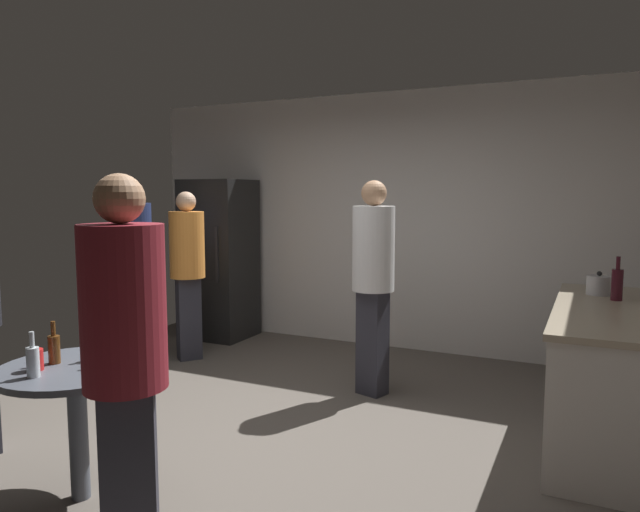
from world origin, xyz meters
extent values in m
cube|color=#5B544C|center=(0.00, 0.00, -0.05)|extent=(5.20, 5.20, 0.10)
cube|color=silver|center=(0.00, 2.63, 1.35)|extent=(5.32, 0.06, 2.70)
cube|color=black|center=(-1.68, 2.20, 0.90)|extent=(0.70, 0.65, 1.80)
cube|color=#262628|center=(-1.47, 1.86, 0.99)|extent=(0.03, 0.03, 0.60)
cube|color=beige|center=(2.28, 0.97, 0.43)|extent=(0.60, 1.91, 0.86)
cube|color=tan|center=(2.28, 0.97, 0.88)|extent=(0.64, 1.95, 0.04)
cylinder|color=#B2B2B7|center=(2.23, 1.46, 0.97)|extent=(0.17, 0.17, 0.14)
sphere|color=black|center=(2.23, 1.46, 1.06)|extent=(0.04, 0.04, 0.04)
cone|color=#B2B2B7|center=(2.35, 1.46, 0.98)|extent=(0.09, 0.04, 0.06)
cylinder|color=#3F141E|center=(2.34, 1.26, 1.01)|extent=(0.08, 0.08, 0.22)
cylinder|color=#3F141E|center=(2.34, 1.26, 1.17)|extent=(0.03, 0.03, 0.09)
cylinder|color=#4C515B|center=(-0.27, -1.10, 0.35)|extent=(0.10, 0.10, 0.70)
cylinder|color=#4C515B|center=(-0.27, -1.10, 0.72)|extent=(0.80, 0.80, 0.03)
cylinder|color=#8C5919|center=(-0.24, -0.95, 0.81)|extent=(0.06, 0.06, 0.15)
cylinder|color=#8C5919|center=(-0.24, -0.95, 0.93)|extent=(0.02, 0.02, 0.08)
cylinder|color=#593314|center=(-0.41, -1.11, 0.81)|extent=(0.06, 0.06, 0.15)
cylinder|color=#593314|center=(-0.41, -1.11, 0.93)|extent=(0.02, 0.02, 0.08)
cylinder|color=#26662D|center=(-0.11, -1.01, 0.81)|extent=(0.06, 0.06, 0.15)
cylinder|color=#26662D|center=(-0.11, -1.01, 0.93)|extent=(0.02, 0.02, 0.08)
cylinder|color=silver|center=(-0.30, -1.32, 0.81)|extent=(0.06, 0.06, 0.15)
cylinder|color=silver|center=(-0.30, -1.32, 0.93)|extent=(0.02, 0.02, 0.08)
cylinder|color=red|center=(-0.39, -1.24, 0.79)|extent=(0.08, 0.08, 0.11)
cube|color=#2D2D38|center=(0.58, 1.13, 0.43)|extent=(0.26, 0.23, 0.86)
cylinder|color=white|center=(0.58, 1.13, 1.20)|extent=(0.42, 0.42, 0.68)
sphere|color=tan|center=(0.58, 1.13, 1.65)|extent=(0.20, 0.20, 0.20)
cube|color=#2D2D38|center=(-2.05, 1.26, 0.43)|extent=(0.28, 0.26, 0.86)
cylinder|color=navy|center=(-2.05, 1.26, 1.21)|extent=(0.47, 0.47, 0.68)
sphere|color=#D8AD8C|center=(-2.05, 1.26, 1.65)|extent=(0.21, 0.21, 0.21)
cube|color=#2D2D38|center=(-1.42, 1.30, 0.41)|extent=(0.27, 0.28, 0.82)
cylinder|color=orange|center=(-1.42, 1.30, 1.14)|extent=(0.48, 0.48, 0.65)
sphere|color=#D8AD8C|center=(-1.42, 1.30, 1.57)|extent=(0.19, 0.19, 0.19)
cube|color=#2D2D38|center=(0.47, -1.49, 0.42)|extent=(0.28, 0.27, 0.85)
cylinder|color=maroon|center=(0.47, -1.49, 1.19)|extent=(0.48, 0.48, 0.67)
sphere|color=tan|center=(0.47, -1.49, 1.62)|extent=(0.20, 0.20, 0.20)
camera|label=1|loc=(2.18, -3.23, 1.64)|focal=32.40mm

